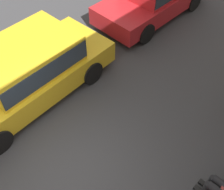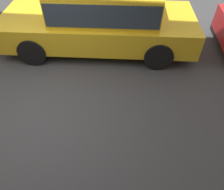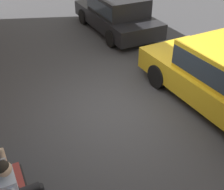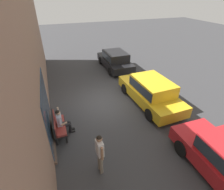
% 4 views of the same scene
% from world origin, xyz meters
% --- Properties ---
extents(ground_plane, '(60.00, 60.00, 0.00)m').
position_xyz_m(ground_plane, '(0.00, 0.00, 0.00)').
color(ground_plane, '#38383A').
extents(parked_car_mid, '(4.75, 2.10, 1.54)m').
position_xyz_m(parked_car_mid, '(-0.92, -2.40, 0.84)').
color(parked_car_mid, gold).
rests_on(parked_car_mid, ground_plane).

